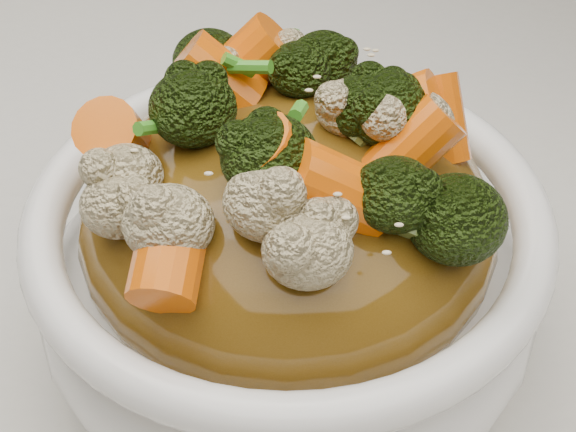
# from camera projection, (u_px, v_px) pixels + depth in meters

# --- Properties ---
(tablecloth) EXTENTS (1.20, 0.80, 0.04)m
(tablecloth) POSITION_uv_depth(u_px,v_px,m) (279.00, 424.00, 0.41)
(tablecloth) COLOR silver
(tablecloth) RESTS_ON dining_table
(bowl) EXTENTS (0.27, 0.27, 0.09)m
(bowl) POSITION_uv_depth(u_px,v_px,m) (288.00, 271.00, 0.40)
(bowl) COLOR white
(bowl) RESTS_ON tablecloth
(sauce_base) EXTENTS (0.21, 0.21, 0.10)m
(sauce_base) POSITION_uv_depth(u_px,v_px,m) (288.00, 221.00, 0.38)
(sauce_base) COLOR brown
(sauce_base) RESTS_ON bowl
(carrots) EXTENTS (0.21, 0.21, 0.05)m
(carrots) POSITION_uv_depth(u_px,v_px,m) (288.00, 96.00, 0.34)
(carrots) COLOR #ED6207
(carrots) RESTS_ON sauce_base
(broccoli) EXTENTS (0.21, 0.21, 0.05)m
(broccoli) POSITION_uv_depth(u_px,v_px,m) (288.00, 98.00, 0.34)
(broccoli) COLOR black
(broccoli) RESTS_ON sauce_base
(cauliflower) EXTENTS (0.21, 0.21, 0.04)m
(cauliflower) POSITION_uv_depth(u_px,v_px,m) (288.00, 103.00, 0.34)
(cauliflower) COLOR beige
(cauliflower) RESTS_ON sauce_base
(scallions) EXTENTS (0.16, 0.16, 0.02)m
(scallions) POSITION_uv_depth(u_px,v_px,m) (288.00, 94.00, 0.33)
(scallions) COLOR #3C9121
(scallions) RESTS_ON sauce_base
(sesame_seeds) EXTENTS (0.19, 0.19, 0.01)m
(sesame_seeds) POSITION_uv_depth(u_px,v_px,m) (288.00, 94.00, 0.33)
(sesame_seeds) COLOR beige
(sesame_seeds) RESTS_ON sauce_base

